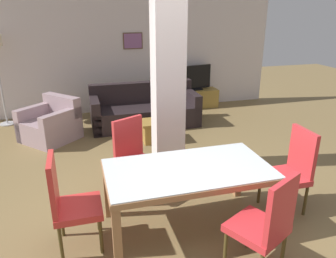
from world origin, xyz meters
name	(u,v)px	position (x,y,z in m)	size (l,w,h in m)	color
ground_plane	(187,225)	(0.00, 0.00, 0.00)	(18.00, 18.00, 0.00)	olive
back_wall	(122,52)	(0.00, 4.63, 1.35)	(7.20, 0.09, 2.70)	silver
divider_pillar	(168,80)	(0.19, 1.46, 1.35)	(0.43, 0.35, 2.70)	silver
dining_table	(188,179)	(0.00, 0.00, 0.59)	(1.77, 0.95, 0.72)	#9C6D46
dining_chair_head_right	(292,168)	(1.29, 0.00, 0.54)	(0.46, 0.46, 1.01)	red
dining_chair_head_left	(68,200)	(-1.24, 0.00, 0.54)	(0.46, 0.46, 1.01)	red
dining_chair_far_left	(134,155)	(-0.44, 0.85, 0.54)	(0.62, 0.62, 1.01)	red
dining_chair_near_right	(266,222)	(0.44, -0.84, 0.54)	(0.62, 0.62, 1.01)	red
sofa	(145,111)	(0.24, 3.42, 0.29)	(2.17, 0.86, 0.84)	black
armchair	(51,125)	(-1.59, 3.11, 0.28)	(1.19, 1.19, 0.77)	gray
coffee_table	(156,130)	(0.26, 2.51, 0.20)	(0.57, 0.45, 0.39)	#A27935
bottle	(157,115)	(0.29, 2.58, 0.48)	(0.06, 0.06, 0.23)	#194C23
tv_stand	(195,98)	(1.68, 4.35, 0.22)	(1.09, 0.40, 0.44)	#A48036
tv_screen	(196,78)	(1.68, 4.35, 0.72)	(0.80, 0.26, 0.59)	black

